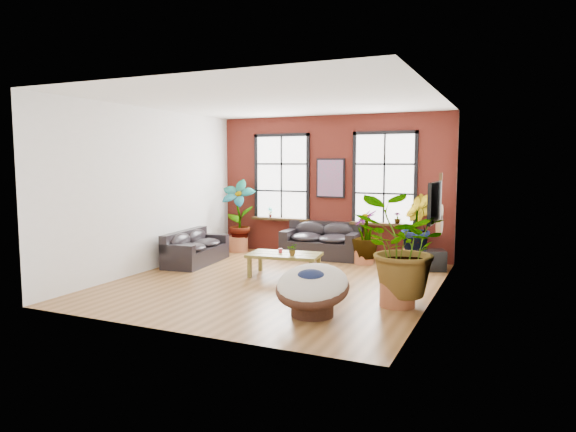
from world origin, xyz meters
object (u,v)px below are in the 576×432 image
(sofa_back, at_px, (322,242))
(papasan_chair, at_px, (312,288))
(sofa_left, at_px, (194,249))
(coffee_table, at_px, (285,256))

(sofa_back, xyz_separation_m, papasan_chair, (1.56, -4.62, 0.04))
(sofa_back, relative_size, papasan_chair, 1.55)
(sofa_left, height_order, coffee_table, sofa_left)
(sofa_back, height_order, papasan_chair, sofa_back)
(sofa_left, distance_m, papasan_chair, 4.84)
(coffee_table, relative_size, papasan_chair, 1.25)
(sofa_back, height_order, sofa_left, sofa_back)
(papasan_chair, bearing_deg, sofa_back, 103.68)
(sofa_back, height_order, coffee_table, sofa_back)
(coffee_table, bearing_deg, sofa_left, 163.79)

